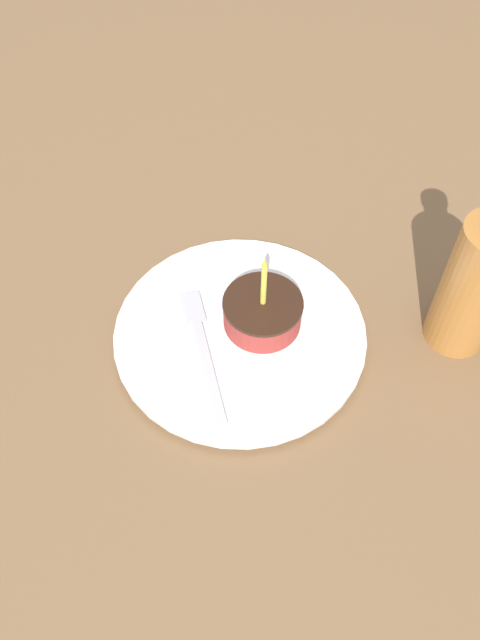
{
  "coord_description": "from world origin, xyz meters",
  "views": [
    {
      "loc": [
        -0.39,
        -0.2,
        0.6
      ],
      "look_at": [
        -0.02,
        0.01,
        0.04
      ],
      "focal_mm": 35.0,
      "sensor_mm": 36.0,
      "label": 1
    }
  ],
  "objects_px": {
    "plate": "(240,334)",
    "bottle": "(477,283)",
    "cake_slice": "(262,312)",
    "fork": "(202,345)"
  },
  "relations": [
    {
      "from": "cake_slice",
      "to": "plate",
      "type": "bearing_deg",
      "value": 142.45
    },
    {
      "from": "fork",
      "to": "bottle",
      "type": "height_order",
      "value": "bottle"
    },
    {
      "from": "fork",
      "to": "bottle",
      "type": "distance_m",
      "value": 0.31
    },
    {
      "from": "plate",
      "to": "cake_slice",
      "type": "distance_m",
      "value": 0.04
    },
    {
      "from": "plate",
      "to": "fork",
      "type": "relative_size",
      "value": 2.05
    },
    {
      "from": "plate",
      "to": "bottle",
      "type": "xyz_separation_m",
      "value": [
        0.13,
        -0.21,
        0.08
      ]
    },
    {
      "from": "cake_slice",
      "to": "bottle",
      "type": "distance_m",
      "value": 0.23
    },
    {
      "from": "plate",
      "to": "cake_slice",
      "type": "height_order",
      "value": "cake_slice"
    },
    {
      "from": "plate",
      "to": "bottle",
      "type": "distance_m",
      "value": 0.27
    },
    {
      "from": "cake_slice",
      "to": "fork",
      "type": "height_order",
      "value": "cake_slice"
    }
  ]
}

